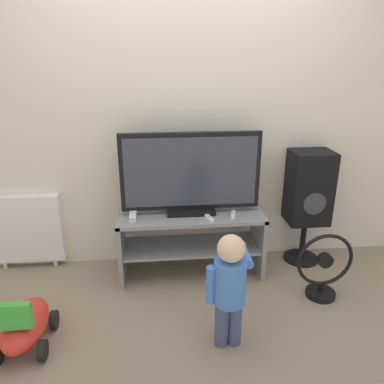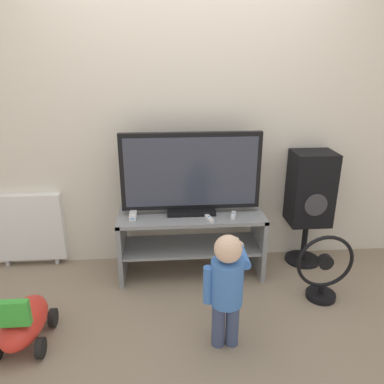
{
  "view_description": "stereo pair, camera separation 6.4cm",
  "coord_description": "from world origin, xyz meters",
  "px_view_note": "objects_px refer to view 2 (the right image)",
  "views": [
    {
      "loc": [
        -0.27,
        -2.59,
        1.79
      ],
      "look_at": [
        0.0,
        0.13,
        0.77
      ],
      "focal_mm": 35.0,
      "sensor_mm": 36.0,
      "label": 1
    },
    {
      "loc": [
        -0.21,
        -2.6,
        1.79
      ],
      "look_at": [
        0.0,
        0.13,
        0.77
      ],
      "focal_mm": 35.0,
      "sensor_mm": 36.0,
      "label": 2
    }
  ],
  "objects_px": {
    "remote_primary": "(233,215)",
    "floor_fan": "(324,271)",
    "game_console": "(133,215)",
    "radiator": "(27,228)",
    "speaker_tower": "(310,191)",
    "remote_secondary": "(209,218)",
    "ride_on_toy": "(24,322)",
    "television": "(191,174)",
    "child": "(227,282)"
  },
  "relations": [
    {
      "from": "remote_primary",
      "to": "radiator",
      "type": "distance_m",
      "value": 1.79
    },
    {
      "from": "floor_fan",
      "to": "ride_on_toy",
      "type": "bearing_deg",
      "value": -171.37
    },
    {
      "from": "remote_primary",
      "to": "speaker_tower",
      "type": "xyz_separation_m",
      "value": [
        0.7,
        0.19,
        0.11
      ]
    },
    {
      "from": "floor_fan",
      "to": "radiator",
      "type": "xyz_separation_m",
      "value": [
        -2.39,
        0.68,
        0.12
      ]
    },
    {
      "from": "remote_secondary",
      "to": "radiator",
      "type": "relative_size",
      "value": 0.2
    },
    {
      "from": "child",
      "to": "radiator",
      "type": "bearing_deg",
      "value": 144.9
    },
    {
      "from": "game_console",
      "to": "floor_fan",
      "type": "distance_m",
      "value": 1.54
    },
    {
      "from": "child",
      "to": "ride_on_toy",
      "type": "relative_size",
      "value": 1.52
    },
    {
      "from": "television",
      "to": "child",
      "type": "relative_size",
      "value": 1.42
    },
    {
      "from": "ride_on_toy",
      "to": "radiator",
      "type": "xyz_separation_m",
      "value": [
        -0.27,
        1.0,
        0.2
      ]
    },
    {
      "from": "television",
      "to": "ride_on_toy",
      "type": "relative_size",
      "value": 2.16
    },
    {
      "from": "remote_secondary",
      "to": "ride_on_toy",
      "type": "relative_size",
      "value": 0.26
    },
    {
      "from": "child",
      "to": "speaker_tower",
      "type": "relative_size",
      "value": 0.77
    },
    {
      "from": "game_console",
      "to": "floor_fan",
      "type": "bearing_deg",
      "value": -15.73
    },
    {
      "from": "game_console",
      "to": "remote_secondary",
      "type": "relative_size",
      "value": 1.26
    },
    {
      "from": "remote_secondary",
      "to": "game_console",
      "type": "bearing_deg",
      "value": 171.64
    },
    {
      "from": "television",
      "to": "floor_fan",
      "type": "relative_size",
      "value": 2.08
    },
    {
      "from": "television",
      "to": "radiator",
      "type": "distance_m",
      "value": 1.52
    },
    {
      "from": "remote_secondary",
      "to": "radiator",
      "type": "distance_m",
      "value": 1.6
    },
    {
      "from": "television",
      "to": "remote_secondary",
      "type": "xyz_separation_m",
      "value": [
        0.13,
        -0.15,
        -0.32
      ]
    },
    {
      "from": "game_console",
      "to": "speaker_tower",
      "type": "xyz_separation_m",
      "value": [
        1.5,
        0.15,
        0.1
      ]
    },
    {
      "from": "game_console",
      "to": "child",
      "type": "xyz_separation_m",
      "value": [
        0.63,
        -0.83,
        -0.11
      ]
    },
    {
      "from": "game_console",
      "to": "remote_primary",
      "type": "bearing_deg",
      "value": -3.16
    },
    {
      "from": "game_console",
      "to": "floor_fan",
      "type": "relative_size",
      "value": 0.31
    },
    {
      "from": "speaker_tower",
      "to": "remote_secondary",
      "type": "bearing_deg",
      "value": -165.37
    },
    {
      "from": "floor_fan",
      "to": "game_console",
      "type": "bearing_deg",
      "value": 164.27
    },
    {
      "from": "television",
      "to": "game_console",
      "type": "height_order",
      "value": "television"
    },
    {
      "from": "remote_primary",
      "to": "speaker_tower",
      "type": "distance_m",
      "value": 0.73
    },
    {
      "from": "remote_secondary",
      "to": "floor_fan",
      "type": "height_order",
      "value": "remote_secondary"
    },
    {
      "from": "remote_primary",
      "to": "floor_fan",
      "type": "bearing_deg",
      "value": -29.5
    },
    {
      "from": "television",
      "to": "speaker_tower",
      "type": "xyz_separation_m",
      "value": [
        1.03,
        0.09,
        -0.2
      ]
    },
    {
      "from": "game_console",
      "to": "child",
      "type": "distance_m",
      "value": 1.05
    },
    {
      "from": "television",
      "to": "ride_on_toy",
      "type": "xyz_separation_m",
      "value": [
        -1.14,
        -0.79,
        -0.72
      ]
    },
    {
      "from": "game_console",
      "to": "floor_fan",
      "type": "height_order",
      "value": "game_console"
    },
    {
      "from": "speaker_tower",
      "to": "ride_on_toy",
      "type": "distance_m",
      "value": 2.4
    },
    {
      "from": "game_console",
      "to": "remote_secondary",
      "type": "height_order",
      "value": "game_console"
    },
    {
      "from": "floor_fan",
      "to": "ride_on_toy",
      "type": "distance_m",
      "value": 2.15
    },
    {
      "from": "remote_primary",
      "to": "radiator",
      "type": "xyz_separation_m",
      "value": [
        -1.75,
        0.32,
        -0.2
      ]
    },
    {
      "from": "radiator",
      "to": "speaker_tower",
      "type": "bearing_deg",
      "value": -2.93
    },
    {
      "from": "television",
      "to": "speaker_tower",
      "type": "bearing_deg",
      "value": 4.8
    },
    {
      "from": "game_console",
      "to": "ride_on_toy",
      "type": "relative_size",
      "value": 0.33
    },
    {
      "from": "speaker_tower",
      "to": "floor_fan",
      "type": "bearing_deg",
      "value": -95.68
    },
    {
      "from": "floor_fan",
      "to": "speaker_tower",
      "type": "bearing_deg",
      "value": 84.32
    },
    {
      "from": "radiator",
      "to": "child",
      "type": "bearing_deg",
      "value": -35.1
    },
    {
      "from": "radiator",
      "to": "floor_fan",
      "type": "bearing_deg",
      "value": -15.85
    },
    {
      "from": "remote_secondary",
      "to": "speaker_tower",
      "type": "relative_size",
      "value": 0.13
    },
    {
      "from": "television",
      "to": "ride_on_toy",
      "type": "distance_m",
      "value": 1.57
    },
    {
      "from": "speaker_tower",
      "to": "floor_fan",
      "type": "height_order",
      "value": "speaker_tower"
    },
    {
      "from": "game_console",
      "to": "child",
      "type": "bearing_deg",
      "value": -53.06
    },
    {
      "from": "television",
      "to": "remote_primary",
      "type": "bearing_deg",
      "value": -17.29
    }
  ]
}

